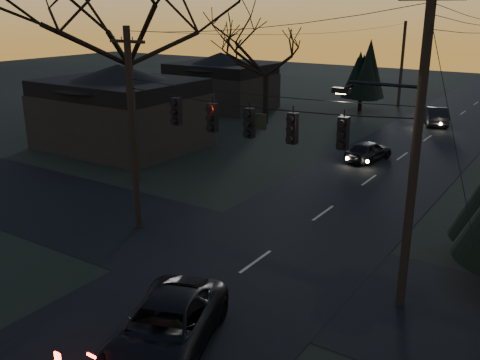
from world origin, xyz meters
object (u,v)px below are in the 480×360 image
Objects in this scene: utility_pole_right at (400,304)px; sedan_oncoming_b at (436,116)px; sedan_oncoming_a at (368,151)px; bare_tree_left at (126,14)px; utility_pole_left at (139,228)px; utility_pole_far_l at (398,107)px; suv_near at (165,328)px.

sedan_oncoming_b is at bearing 102.17° from utility_pole_right.
sedan_oncoming_a is at bearing 66.01° from sedan_oncoming_b.
bare_tree_left reaches higher than sedan_oncoming_a.
utility_pole_left is at bearing 58.83° from sedan_oncoming_b.
utility_pole_left is 36.00m from utility_pole_far_l.
sedan_oncoming_a is at bearing 49.76° from bare_tree_left.
suv_near is 1.39× the size of sedan_oncoming_a.
utility_pole_left reaches higher than suv_near.
bare_tree_left is at bearing 60.49° from sedan_oncoming_a.
sedan_oncoming_b reaches higher than sedan_oncoming_a.
utility_pole_far_l is at bearing -66.70° from sedan_oncoming_a.
utility_pole_right reaches higher than suv_near.
utility_pole_far_l is 1.78× the size of sedan_oncoming_b.
utility_pole_right reaches higher than utility_pole_left.
bare_tree_left is at bearing 163.60° from utility_pole_right.
utility_pole_right is 11.50m from utility_pole_left.
utility_pole_far_l is 32.80m from bare_tree_left.
utility_pole_left is 1.06× the size of utility_pole_far_l.
utility_pole_far_l is 8.59m from sedan_oncoming_b.
suv_near is (6.80, -42.04, 0.72)m from utility_pole_far_l.
bare_tree_left is at bearing 46.73° from sedan_oncoming_b.
bare_tree_left is 16.55m from sedan_oncoming_a.
utility_pole_right is 1.25× the size of utility_pole_far_l.
utility_pole_left is 2.26× the size of sedan_oncoming_a.
suv_near is at bearing -127.91° from utility_pole_right.
utility_pole_far_l is at bearing -73.64° from sedan_oncoming_b.
bare_tree_left is 2.43× the size of suv_near.
utility_pole_left reaches higher than utility_pole_far_l.
bare_tree_left is 2.82× the size of sedan_oncoming_b.
sedan_oncoming_b reaches higher than suv_near.
bare_tree_left is at bearing -98.68° from utility_pole_far_l.
utility_pole_far_l is at bearing 81.32° from bare_tree_left.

